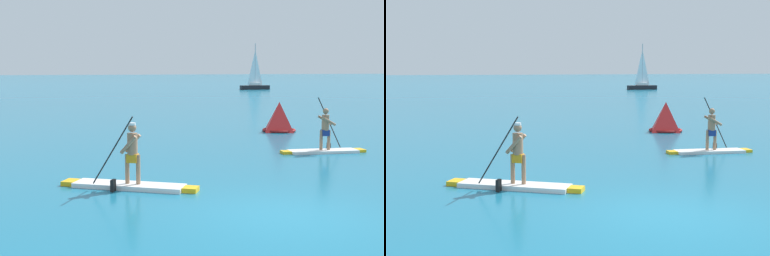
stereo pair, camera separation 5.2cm
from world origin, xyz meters
TOP-DOWN VIEW (x-y plane):
  - ground at (0.00, 0.00)m, footprint 440.00×440.00m
  - paddleboarder_mid_center at (-2.62, 3.42)m, footprint 3.28×2.27m
  - paddleboarder_far_right at (5.13, 6.87)m, footprint 3.14×1.02m
  - race_marker_buoy at (6.48, 13.07)m, footprint 1.73×1.73m
  - sailboat_right_horizon at (25.58, 58.08)m, footprint 4.20×1.10m

SIDE VIEW (x-z plane):
  - ground at x=0.00m, z-range 0.00..0.00m
  - paddleboarder_mid_center at x=-2.62m, z-range -0.66..1.25m
  - paddleboarder_far_right at x=5.13m, z-range -0.68..1.33m
  - race_marker_buoy at x=6.48m, z-range -0.07..1.35m
  - sailboat_right_horizon at x=25.58m, z-range -2.17..4.21m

